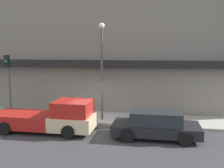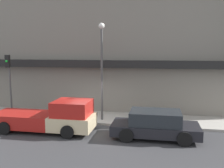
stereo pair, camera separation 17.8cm
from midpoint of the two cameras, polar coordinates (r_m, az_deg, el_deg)
The scene contains 8 objects.
ground_plane at distance 15.09m, azimuth -5.29°, elevation -9.27°, with size 80.00×80.00×0.00m, color #38383A.
sidewalk at distance 16.38m, azimuth -4.00°, elevation -7.65°, with size 36.00×2.82×0.13m.
building at distance 18.62m, azimuth -1.94°, elevation 8.77°, with size 19.80×3.80×9.51m.
pickup_truck at distance 14.09m, azimuth -14.25°, elevation -7.47°, with size 5.63×2.14×1.75m.
parked_car at distance 12.94m, azimuth 9.58°, elevation -9.10°, with size 4.36×2.07×1.38m.
fire_hydrant at distance 15.26m, azimuth 5.25°, elevation -7.19°, with size 0.18×0.18×0.72m.
street_lamp at distance 15.13m, azimuth -2.69°, elevation 5.35°, with size 0.36×0.36×5.89m.
traffic_light at distance 17.47m, azimuth -22.86°, elevation 2.02°, with size 0.28×0.42×3.98m.
Camera 1 is at (3.72, -13.94, 4.39)m, focal length 40.00 mm.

